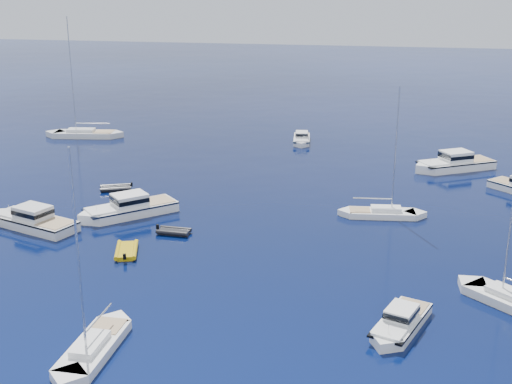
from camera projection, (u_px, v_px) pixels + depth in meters
ground at (146, 343)px, 41.43m from camera, size 400.00×400.00×0.00m
motor_cruiser_near at (400, 329)px, 42.97m from camera, size 4.55×7.71×1.94m
motor_cruiser_left at (129, 215)px, 63.82m from camera, size 9.55×9.48×2.70m
motor_cruiser_centre at (33, 227)px, 60.75m from camera, size 10.44×6.07×2.62m
motor_cruiser_distant at (453, 169)px, 79.25m from camera, size 11.02×8.55×2.86m
motor_cruiser_horizon at (302, 142)px, 92.46m from camera, size 3.12×7.48×1.90m
sailboat_fore at (94, 352)px, 40.32m from camera, size 2.49×9.21×13.49m
sailboat_centre at (382, 216)px, 63.53m from camera, size 9.00×3.37×12.92m
sailboat_far_l at (85, 137)px, 95.73m from camera, size 12.19×4.91×17.42m
tender_yellow at (127, 253)px, 55.01m from camera, size 3.26×4.39×0.95m
tender_grey_near at (174, 234)px, 59.17m from camera, size 3.12×1.84×0.95m
tender_grey_far at (116, 190)px, 71.54m from camera, size 3.90×3.11×0.95m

